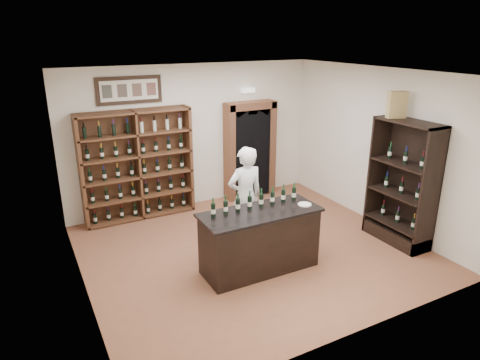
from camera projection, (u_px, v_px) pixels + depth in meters
name	position (u px, v px, depth m)	size (l,w,h in m)	color
floor	(252.00, 250.00, 7.44)	(5.50, 5.50, 0.00)	brown
ceiling	(253.00, 73.00, 6.46)	(5.50, 5.50, 0.00)	white
wall_back	(194.00, 136.00, 9.04)	(5.50, 0.04, 3.00)	silver
wall_left	(74.00, 197.00, 5.74)	(0.04, 5.00, 3.00)	silver
wall_right	(378.00, 148.00, 8.17)	(0.04, 5.00, 3.00)	silver
wine_shelf	(137.00, 165.00, 8.46)	(2.20, 0.38, 2.20)	#532E1C
framed_picture	(129.00, 90.00, 8.10)	(1.25, 0.04, 0.52)	black
arched_doorway	(250.00, 148.00, 9.57)	(1.17, 0.35, 2.17)	black
emergency_light	(248.00, 90.00, 9.23)	(0.30, 0.10, 0.10)	white
tasting_counter	(260.00, 241.00, 6.69)	(1.88, 0.78, 1.00)	black
counter_bottle_0	(213.00, 210.00, 6.30)	(0.07, 0.07, 0.30)	black
counter_bottle_1	(226.00, 208.00, 6.39)	(0.07, 0.07, 0.30)	black
counter_bottle_2	(238.00, 205.00, 6.48)	(0.07, 0.07, 0.30)	black
counter_bottle_3	(250.00, 203.00, 6.57)	(0.07, 0.07, 0.30)	black
counter_bottle_4	(261.00, 200.00, 6.66)	(0.07, 0.07, 0.30)	black
counter_bottle_5	(272.00, 198.00, 6.75)	(0.07, 0.07, 0.30)	black
counter_bottle_6	(283.00, 196.00, 6.84)	(0.07, 0.07, 0.30)	black
counter_bottle_7	(294.00, 194.00, 6.93)	(0.07, 0.07, 0.30)	black
side_cabinet	(401.00, 201.00, 7.56)	(0.48, 1.20, 2.20)	black
shopkeeper	(245.00, 197.00, 7.36)	(0.66, 0.43, 1.80)	white
plate	(305.00, 204.00, 6.76)	(0.21, 0.21, 0.02)	beige
wine_crate	(397.00, 105.00, 7.24)	(0.32, 0.13, 0.45)	tan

